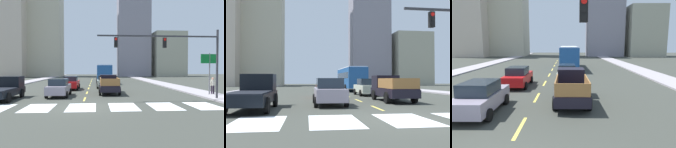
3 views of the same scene
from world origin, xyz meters
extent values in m
plane|color=#373A34|center=(0.00, 0.00, 0.00)|extent=(160.00, 160.00, 0.00)
cube|color=#989197|center=(12.21, 18.00, 0.07)|extent=(2.91, 110.00, 0.15)
cube|color=#989197|center=(-12.21, 18.00, 0.07)|extent=(2.91, 110.00, 0.15)
cube|color=silver|center=(-2.93, 0.00, 0.00)|extent=(1.98, 3.25, 0.01)
cube|color=silver|center=(0.00, 0.00, 0.00)|extent=(1.98, 3.25, 0.01)
cube|color=silver|center=(2.93, 0.00, 0.00)|extent=(1.98, 3.25, 0.01)
cube|color=silver|center=(5.86, 0.00, 0.00)|extent=(1.98, 3.25, 0.01)
cube|color=silver|center=(8.79, 0.00, 0.00)|extent=(1.98, 3.25, 0.01)
cube|color=#DDC44B|center=(0.00, 4.00, 0.00)|extent=(0.16, 2.40, 0.01)
cube|color=#DDC44B|center=(0.00, 9.00, 0.00)|extent=(0.16, 2.40, 0.01)
cube|color=#DDC44B|center=(0.00, 14.00, 0.00)|extent=(0.16, 2.40, 0.01)
cube|color=#DDC44B|center=(0.00, 19.00, 0.00)|extent=(0.16, 2.40, 0.01)
cube|color=#DDC44B|center=(0.00, 24.00, 0.00)|extent=(0.16, 2.40, 0.01)
cube|color=#DDC44B|center=(0.00, 29.00, 0.00)|extent=(0.16, 2.40, 0.01)
cube|color=#DDC44B|center=(0.00, 34.00, 0.00)|extent=(0.16, 2.40, 0.01)
cube|color=#DDC44B|center=(0.00, 39.00, 0.00)|extent=(0.16, 2.40, 0.01)
cube|color=black|center=(2.38, 7.96, 0.68)|extent=(1.96, 5.20, 0.56)
cube|color=black|center=(2.38, 9.66, 1.46)|extent=(1.84, 1.60, 1.00)
cube|color=#19232D|center=(2.38, 10.10, 1.64)|extent=(1.72, 0.08, 0.56)
cube|color=black|center=(2.38, 7.01, 0.99)|extent=(1.84, 3.30, 0.06)
cylinder|color=black|center=(1.40, 9.52, 0.40)|extent=(0.22, 0.80, 0.80)
cylinder|color=black|center=(3.36, 9.52, 0.40)|extent=(0.22, 0.80, 0.80)
cylinder|color=black|center=(1.40, 6.40, 0.40)|extent=(0.22, 0.80, 0.80)
cylinder|color=black|center=(3.36, 6.40, 0.40)|extent=(0.22, 0.80, 0.80)
cube|color=olive|center=(1.47, 7.01, 1.37)|extent=(0.06, 3.17, 0.70)
cube|color=olive|center=(3.28, 7.01, 1.37)|extent=(0.06, 3.17, 0.70)
cube|color=olive|center=(2.38, 5.42, 1.37)|extent=(1.80, 0.06, 0.70)
cube|color=black|center=(-6.85, 3.96, 0.68)|extent=(1.96, 5.20, 0.56)
cube|color=black|center=(-6.85, 5.66, 1.46)|extent=(1.84, 1.60, 1.00)
cube|color=#19232D|center=(-6.85, 6.10, 1.64)|extent=(1.72, 0.08, 0.56)
cylinder|color=black|center=(-7.83, 5.52, 0.40)|extent=(0.22, 0.80, 0.80)
cylinder|color=black|center=(-5.87, 5.52, 0.40)|extent=(0.22, 0.80, 0.80)
cylinder|color=black|center=(-5.87, 2.40, 0.40)|extent=(0.22, 0.80, 0.80)
cube|color=#1E4E91|center=(2.42, 25.30, 1.85)|extent=(2.50, 10.80, 2.70)
cube|color=#19232D|center=(2.42, 25.30, 2.20)|extent=(2.52, 9.94, 0.80)
cube|color=silver|center=(2.42, 25.30, 3.26)|extent=(2.40, 10.37, 0.12)
cylinder|color=black|center=(1.17, 28.65, 0.50)|extent=(0.22, 1.00, 1.00)
cylinder|color=black|center=(3.67, 28.65, 0.50)|extent=(0.22, 1.00, 1.00)
cylinder|color=black|center=(1.17, 22.33, 0.50)|extent=(0.22, 1.00, 1.00)
cylinder|color=black|center=(3.67, 22.33, 0.50)|extent=(0.22, 1.00, 1.00)
cube|color=gray|center=(-2.56, 6.05, 0.70)|extent=(1.80, 4.40, 0.76)
cube|color=#1E2833|center=(-2.56, 5.90, 1.40)|extent=(1.58, 2.11, 0.64)
cylinder|color=black|center=(-3.46, 7.42, 0.32)|extent=(0.22, 0.64, 0.64)
cylinder|color=black|center=(-1.66, 7.42, 0.32)|extent=(0.22, 0.64, 0.64)
cylinder|color=black|center=(-3.46, 4.69, 0.32)|extent=(0.22, 0.64, 0.64)
cylinder|color=black|center=(-1.66, 4.69, 0.32)|extent=(0.22, 0.64, 0.64)
cube|color=beige|center=(2.09, 14.79, 0.70)|extent=(1.80, 4.40, 0.76)
cube|color=#1E2833|center=(2.09, 14.64, 1.40)|extent=(1.58, 2.11, 0.64)
cylinder|color=black|center=(1.19, 16.16, 0.32)|extent=(0.22, 0.64, 0.64)
cylinder|color=black|center=(2.99, 16.16, 0.32)|extent=(0.22, 0.64, 0.64)
cylinder|color=black|center=(1.19, 13.43, 0.32)|extent=(0.22, 0.64, 0.64)
cylinder|color=black|center=(2.99, 13.43, 0.32)|extent=(0.22, 0.64, 0.64)
cube|color=red|center=(-2.17, 12.73, 0.70)|extent=(1.80, 4.40, 0.76)
cube|color=#1E2833|center=(-2.17, 12.58, 1.40)|extent=(1.58, 2.11, 0.64)
cylinder|color=black|center=(-3.07, 14.09, 0.32)|extent=(0.22, 0.64, 0.64)
cylinder|color=black|center=(-1.27, 14.09, 0.32)|extent=(0.22, 0.64, 0.64)
cylinder|color=black|center=(-3.07, 11.36, 0.32)|extent=(0.22, 0.64, 0.64)
cylinder|color=black|center=(-1.27, 11.36, 0.32)|extent=(0.22, 0.64, 0.64)
cylinder|color=#2D2D33|center=(11.35, 2.70, 3.00)|extent=(0.18, 0.18, 6.00)
cube|color=#2D2D33|center=(6.23, 2.70, 5.40)|extent=(10.24, 0.12, 0.12)
cube|color=black|center=(6.74, 2.70, 4.85)|extent=(0.28, 0.24, 0.84)
cylinder|color=red|center=(6.74, 2.57, 5.11)|extent=(0.20, 0.04, 0.20)
cylinder|color=black|center=(6.74, 2.57, 4.85)|extent=(0.20, 0.04, 0.20)
cylinder|color=black|center=(6.74, 2.57, 4.59)|extent=(0.20, 0.04, 0.20)
cube|color=black|center=(2.64, 2.70, 4.85)|extent=(0.28, 0.24, 0.84)
cylinder|color=red|center=(2.64, 2.57, 5.11)|extent=(0.20, 0.04, 0.20)
cylinder|color=black|center=(2.64, 2.57, 4.85)|extent=(0.20, 0.04, 0.20)
cylinder|color=black|center=(2.64, 2.57, 4.59)|extent=(0.20, 0.04, 0.20)
cylinder|color=slate|center=(12.12, 5.35, 2.10)|extent=(0.12, 0.12, 4.20)
cube|color=#0C6526|center=(12.07, 5.33, 3.65)|extent=(1.70, 0.06, 0.90)
cylinder|color=#271B2D|center=(12.58, 5.73, 0.57)|extent=(0.14, 0.14, 0.84)
cylinder|color=#271B2D|center=(12.78, 5.73, 0.57)|extent=(0.14, 0.14, 0.84)
cylinder|color=beige|center=(12.68, 5.73, 1.28)|extent=(0.34, 0.34, 0.58)
cylinder|color=beige|center=(12.46, 5.73, 1.24)|extent=(0.09, 0.09, 0.54)
cylinder|color=beige|center=(12.90, 5.73, 1.24)|extent=(0.09, 0.09, 0.54)
sphere|color=tan|center=(12.68, 5.73, 1.68)|extent=(0.22, 0.22, 0.22)
cube|color=gray|center=(13.45, 56.48, 13.72)|extent=(10.48, 7.33, 27.43)
cube|color=#A2A089|center=(25.05, 55.16, 7.29)|extent=(10.10, 7.70, 14.57)
cube|color=beige|center=(-25.59, 54.45, 14.56)|extent=(10.35, 11.26, 29.13)
camera|label=1|loc=(1.02, -14.95, 2.73)|focal=34.45mm
camera|label=2|loc=(-4.02, -9.43, 1.64)|focal=38.77mm
camera|label=3|loc=(2.06, -4.28, 3.70)|focal=31.57mm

